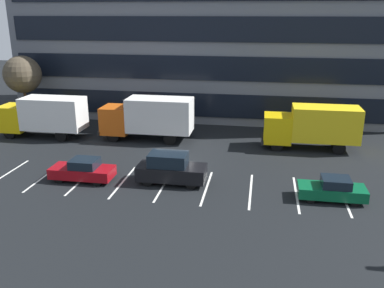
% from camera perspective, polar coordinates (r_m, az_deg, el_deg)
% --- Properties ---
extents(ground_plane, '(120.00, 120.00, 0.00)m').
position_cam_1_polar(ground_plane, '(30.45, -2.23, -2.84)').
color(ground_plane, black).
extents(office_building, '(39.14, 13.10, 18.00)m').
position_cam_1_polar(office_building, '(46.22, 2.40, 15.67)').
color(office_building, slate).
rests_on(office_building, ground_plane).
extents(lot_markings, '(22.54, 5.40, 0.01)m').
position_cam_1_polar(lot_markings, '(27.01, -3.90, -5.64)').
color(lot_markings, silver).
rests_on(lot_markings, ground_plane).
extents(box_truck_orange, '(8.03, 2.66, 3.72)m').
position_cam_1_polar(box_truck_orange, '(35.88, -6.03, 3.80)').
color(box_truck_orange, '#D85914').
rests_on(box_truck_orange, ground_plane).
extents(box_truck_yellow_all, '(7.64, 2.53, 3.54)m').
position_cam_1_polar(box_truck_yellow_all, '(34.69, 16.35, 2.50)').
color(box_truck_yellow_all, yellow).
rests_on(box_truck_yellow_all, ground_plane).
extents(box_truck_yellow, '(7.77, 2.57, 3.60)m').
position_cam_1_polar(box_truck_yellow, '(38.86, -19.85, 3.81)').
color(box_truck_yellow, yellow).
rests_on(box_truck_yellow, ground_plane).
extents(suv_black, '(4.48, 1.90, 2.02)m').
position_cam_1_polar(suv_black, '(26.97, -2.97, -3.42)').
color(suv_black, black).
rests_on(suv_black, ground_plane).
extents(sedan_maroon, '(4.15, 1.74, 1.49)m').
position_cam_1_polar(sedan_maroon, '(28.37, -14.85, -3.52)').
color(sedan_maroon, maroon).
rests_on(sedan_maroon, ground_plane).
extents(sedan_forest, '(3.93, 1.65, 1.41)m').
position_cam_1_polar(sedan_forest, '(26.04, 18.85, -5.95)').
color(sedan_forest, '#0C5933').
rests_on(sedan_forest, ground_plane).
extents(bare_tree, '(3.59, 3.59, 6.74)m').
position_cam_1_polar(bare_tree, '(43.67, -22.39, 8.86)').
color(bare_tree, '#473323').
rests_on(bare_tree, ground_plane).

